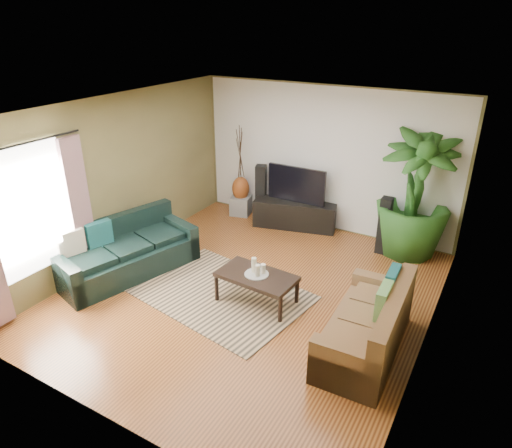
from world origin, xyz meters
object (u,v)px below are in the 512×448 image
Objects in this scene: television at (296,185)px; speaker_right at (384,226)px; tv_stand at (295,214)px; vase at (241,189)px; speaker_left at (261,192)px; pedestal at (241,205)px; sofa_left at (126,249)px; coffee_table at (257,288)px; side_table at (163,231)px; potted_plant at (415,194)px; sofa_right at (366,321)px.

television is 1.82m from speaker_right.
vase is (-1.24, 0.02, 0.30)m from tv_stand.
speaker_right is at bearing -20.49° from tv_stand.
television is 0.85m from speaker_left.
sofa_left is at bearing -96.54° from pedestal.
pedestal is at bearing 175.36° from speaker_right.
tv_stand is 1.42× the size of speaker_left.
coffee_table is at bearing -54.36° from pedestal.
speaker_right is (1.77, -0.19, 0.24)m from tv_stand.
tv_stand is 1.24m from pedestal.
sofa_left is 4.58× the size of side_table.
television is at bearing 179.68° from potted_plant.
pedestal is 0.81× the size of side_table.
pedestal is (-0.45, -0.03, -0.36)m from speaker_left.
sofa_left reaches higher than pedestal.
potted_plant reaches higher than pedestal.
pedestal is (-1.88, 2.62, -0.03)m from coffee_table.
pedestal is at bearing -179.89° from television.
tv_stand is 1.56× the size of speaker_right.
speaker_left is (-3.08, 2.89, 0.13)m from sofa_right.
sofa_left is 5.68× the size of pedestal.
speaker_right is at bearing -3.88° from pedestal.
vase reaches higher than tv_stand.
vase is at bearing 9.21° from sofa_left.
speaker_right is (1.13, 2.42, 0.28)m from coffee_table.
speaker_right is at bearing -3.88° from vase.
sofa_left reaches higher than vase.
potted_plant is 3.44m from vase.
television is 1.14× the size of speaker_right.
pedestal is at bearing 165.13° from speaker_left.
speaker_left is (-0.79, 0.03, -0.31)m from television.
tv_stand is at bearing -90.00° from television.
coffee_table reaches higher than pedestal.
vase is (-3.40, 0.01, -0.52)m from potted_plant.
tv_stand reaches higher than pedestal.
television reaches higher than pedestal.
potted_plant reaches higher than side_table.
pedestal is at bearing 164.72° from tv_stand.
speaker_right is (2.56, -0.24, -0.05)m from speaker_left.
sofa_right is 1.75× the size of speaker_right.
sofa_right is 3.65m from tv_stand.
sofa_left is at bearing -80.14° from side_table.
speaker_right is at bearing -24.48° from speaker_left.
television is at bearing 0.11° from vase.
speaker_left is 0.58m from pedestal.
television is at bearing 75.53° from tv_stand.
speaker_right reaches higher than coffee_table.
tv_stand is 3.31× the size of side_table.
coffee_table is 2.53m from side_table.
sofa_right is at bearing -79.52° from speaker_right.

